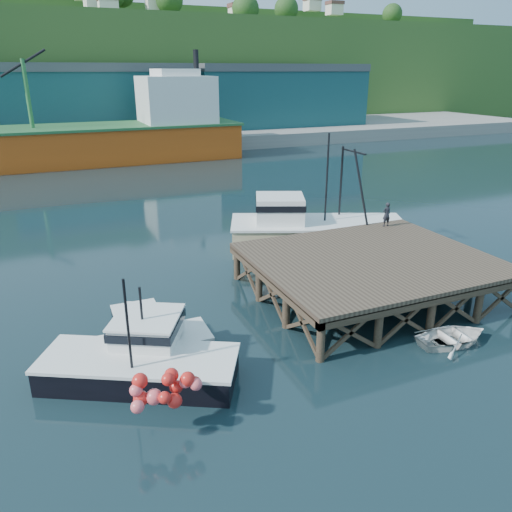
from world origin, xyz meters
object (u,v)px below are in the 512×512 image
boat_black (142,358)px  dinghy (453,337)px  trawler (314,227)px  dockworker (386,214)px  boat_navy (141,341)px

boat_black → dinghy: size_ratio=2.34×
boat_black → trawler: bearing=65.7°
dinghy → dockworker: (3.72, 9.99, 2.53)m
trawler → dinghy: size_ratio=3.58×
trawler → boat_black: bearing=-119.8°
boat_navy → trawler: (13.13, 8.70, 0.86)m
boat_black → trawler: size_ratio=0.65×
boat_navy → dinghy: boat_navy is taller
boat_navy → dockworker: size_ratio=3.70×
boat_navy → trawler: 15.77m
boat_black → dinghy: (12.97, -2.85, -0.50)m
dinghy → trawler: bearing=1.7°
boat_black → dockworker: bearing=51.5°
boat_black → dockworker: size_ratio=5.19×
boat_navy → boat_black: boat_black is taller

